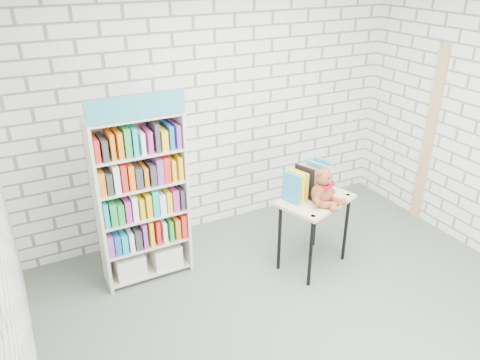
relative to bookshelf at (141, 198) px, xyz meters
name	(u,v)px	position (x,y,z in m)	size (l,w,h in m)	color
ground	(313,320)	(1.10, -1.36, -0.87)	(4.50, 4.50, 0.00)	#4F5C4E
room_shell	(330,132)	(1.10, -1.36, 0.91)	(4.52, 4.02, 2.81)	silver
bookshelf	(141,198)	(0.00, 0.00, 0.00)	(0.85, 0.33, 1.91)	beige
display_table	(315,208)	(1.57, -0.64, -0.20)	(0.84, 0.70, 0.78)	tan
table_books	(307,181)	(1.54, -0.53, 0.06)	(0.55, 0.37, 0.30)	#2B8DBD
teddy_bear	(324,190)	(1.58, -0.75, 0.05)	(0.35, 0.33, 0.37)	brown
door_trim	(429,137)	(3.32, -0.41, 0.18)	(0.05, 0.12, 2.10)	tan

